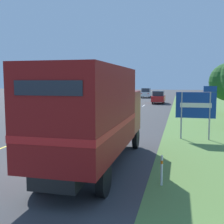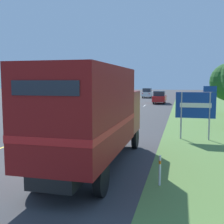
{
  "view_description": "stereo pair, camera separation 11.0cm",
  "coord_description": "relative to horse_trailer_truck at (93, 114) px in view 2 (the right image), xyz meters",
  "views": [
    {
      "loc": [
        4.63,
        -9.97,
        3.22
      ],
      "look_at": [
        0.3,
        7.95,
        1.2
      ],
      "focal_mm": 45.0,
      "sensor_mm": 36.0,
      "label": 1
    },
    {
      "loc": [
        4.74,
        -9.94,
        3.22
      ],
      "look_at": [
        0.3,
        7.95,
        1.2
      ],
      "focal_mm": 45.0,
      "sensor_mm": 36.0,
      "label": 2
    }
  ],
  "objects": [
    {
      "name": "ground_plane",
      "position": [
        -1.62,
        0.31,
        -2.05
      ],
      "size": [
        200.0,
        200.0,
        0.0
      ],
      "primitive_type": "plane",
      "color": "#3D3D3F"
    },
    {
      "name": "edge_line_yellow",
      "position": [
        -5.32,
        20.51,
        -2.04
      ],
      "size": [
        0.12,
        70.32,
        0.01
      ],
      "primitive_type": "cube",
      "color": "yellow",
      "rests_on": "ground"
    },
    {
      "name": "centre_dash_near",
      "position": [
        -1.62,
        0.98,
        -2.04
      ],
      "size": [
        0.12,
        2.6,
        0.01
      ],
      "primitive_type": "cube",
      "color": "white",
      "rests_on": "ground"
    },
    {
      "name": "centre_dash_mid_a",
      "position": [
        -1.62,
        7.58,
        -2.04
      ],
      "size": [
        0.12,
        2.6,
        0.01
      ],
      "primitive_type": "cube",
      "color": "white",
      "rests_on": "ground"
    },
    {
      "name": "centre_dash_mid_b",
      "position": [
        -1.62,
        14.18,
        -2.04
      ],
      "size": [
        0.12,
        2.6,
        0.01
      ],
      "primitive_type": "cube",
      "color": "white",
      "rests_on": "ground"
    },
    {
      "name": "centre_dash_far",
      "position": [
        -1.62,
        20.78,
        -2.04
      ],
      "size": [
        0.12,
        2.6,
        0.01
      ],
      "primitive_type": "cube",
      "color": "white",
      "rests_on": "ground"
    },
    {
      "name": "centre_dash_farthest",
      "position": [
        -1.62,
        27.38,
        -2.04
      ],
      "size": [
        0.12,
        2.6,
        0.01
      ],
      "primitive_type": "cube",
      "color": "white",
      "rests_on": "ground"
    },
    {
      "name": "horse_trailer_truck",
      "position": [
        0.0,
        0.0,
        0.0
      ],
      "size": [
        2.34,
        7.92,
        3.71
      ],
      "color": "black",
      "rests_on": "ground"
    },
    {
      "name": "lead_car_white",
      "position": [
        -3.58,
        16.15,
        -1.12
      ],
      "size": [
        1.8,
        4.52,
        1.81
      ],
      "color": "black",
      "rests_on": "ground"
    },
    {
      "name": "lead_car_red_ahead",
      "position": [
        0.0,
        31.63,
        -1.12
      ],
      "size": [
        1.8,
        4.24,
        1.82
      ],
      "color": "black",
      "rests_on": "ground"
    },
    {
      "name": "lead_car_white_ahead",
      "position": [
        -3.44,
        45.62,
        -1.1
      ],
      "size": [
        1.8,
        4.31,
        1.87
      ],
      "color": "black",
      "rests_on": "ground"
    },
    {
      "name": "highway_sign",
      "position": [
        3.92,
        6.41,
        -0.19
      ],
      "size": [
        2.15,
        0.09,
        2.97
      ],
      "color": "#9E9EA3",
      "rests_on": "ground"
    },
    {
      "name": "delineator_post",
      "position": [
        2.52,
        -1.1,
        -1.54
      ],
      "size": [
        0.08,
        0.08,
        0.95
      ],
      "color": "white",
      "rests_on": "ground"
    }
  ]
}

